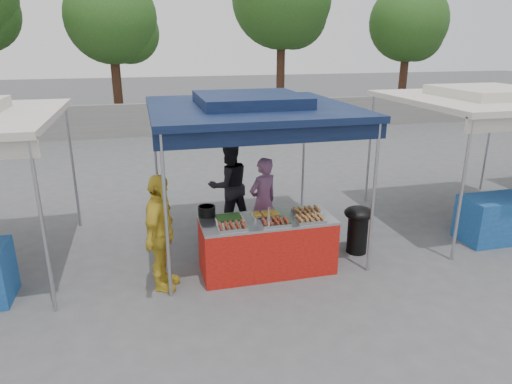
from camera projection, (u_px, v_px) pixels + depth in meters
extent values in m
plane|color=#4F4F51|center=(265.00, 267.00, 7.17)|extent=(80.00, 80.00, 0.00)
cube|color=slate|center=(188.00, 118.00, 17.09)|extent=(40.00, 0.25, 1.20)
cylinder|color=#A5A5AB|center=(166.00, 219.00, 5.99)|extent=(0.05, 0.05, 2.30)
cylinder|color=#A5A5AB|center=(373.00, 201.00, 6.69)|extent=(0.05, 0.05, 2.30)
cylinder|color=#A5A5AB|center=(156.00, 163.00, 8.75)|extent=(0.05, 0.05, 2.30)
cylinder|color=#A5A5AB|center=(304.00, 154.00, 9.45)|extent=(0.05, 0.05, 2.30)
cube|color=#0E1A39|center=(250.00, 108.00, 7.34)|extent=(3.20, 3.20, 0.10)
cube|color=#0E1A39|center=(250.00, 100.00, 7.30)|extent=(1.65, 1.65, 0.18)
cube|color=#0E1A39|center=(276.00, 135.00, 6.01)|extent=(3.20, 0.04, 0.25)
cylinder|color=#A5A5AB|center=(43.00, 230.00, 5.64)|extent=(0.05, 0.05, 2.30)
cylinder|color=#A5A5AB|center=(73.00, 168.00, 8.40)|extent=(0.05, 0.05, 2.30)
cylinder|color=#A5A5AB|center=(461.00, 193.00, 7.04)|extent=(0.05, 0.05, 2.30)
cylinder|color=#A5A5AB|center=(369.00, 150.00, 9.80)|extent=(0.05, 0.05, 2.30)
cylinder|color=#A5A5AB|center=(488.00, 142.00, 10.50)|extent=(0.05, 0.05, 2.30)
cube|color=beige|center=(487.00, 99.00, 8.39)|extent=(3.20, 3.20, 0.10)
cube|color=beige|center=(488.00, 92.00, 8.35)|extent=(1.65, 1.65, 0.18)
cube|color=#1B4D8F|center=(510.00, 217.00, 8.09)|extent=(1.80, 0.70, 0.80)
cylinder|color=#392216|center=(117.00, 80.00, 17.92)|extent=(0.36, 0.36, 3.76)
sphere|color=#28521B|center=(111.00, 17.00, 17.19)|extent=(3.44, 3.44, 3.44)
sphere|color=#28521B|center=(128.00, 33.00, 17.68)|extent=(2.37, 2.37, 2.37)
cylinder|color=#392216|center=(281.00, 67.00, 19.68)|extent=(0.36, 0.36, 4.53)
sphere|color=#28521B|center=(294.00, 15.00, 19.32)|extent=(2.85, 2.85, 2.85)
cylinder|color=#392216|center=(403.00, 76.00, 20.65)|extent=(0.36, 0.36, 3.71)
sphere|color=#28521B|center=(409.00, 22.00, 19.93)|extent=(3.39, 3.39, 3.39)
sphere|color=#28521B|center=(417.00, 35.00, 20.42)|extent=(2.33, 2.33, 2.33)
cube|color=#AA160F|center=(267.00, 246.00, 6.95)|extent=(2.00, 0.80, 0.81)
cube|color=#A5A5AB|center=(268.00, 220.00, 6.81)|extent=(2.00, 0.80, 0.04)
cube|color=#B0B0B4|center=(232.00, 227.00, 6.44)|extent=(0.42, 0.30, 0.05)
cube|color=maroon|center=(232.00, 225.00, 6.43)|extent=(0.35, 0.25, 0.02)
cube|color=#B0B0B4|center=(275.00, 223.00, 6.59)|extent=(0.42, 0.30, 0.05)
cube|color=maroon|center=(275.00, 221.00, 6.58)|extent=(0.35, 0.25, 0.02)
cube|color=#B0B0B4|center=(310.00, 220.00, 6.71)|extent=(0.42, 0.30, 0.05)
cube|color=#9A6434|center=(310.00, 217.00, 6.70)|extent=(0.35, 0.25, 0.02)
cube|color=#B0B0B4|center=(229.00, 219.00, 6.74)|extent=(0.42, 0.30, 0.05)
cube|color=#234D1A|center=(229.00, 217.00, 6.72)|extent=(0.35, 0.25, 0.02)
cube|color=#B0B0B4|center=(265.00, 215.00, 6.88)|extent=(0.42, 0.30, 0.05)
cube|color=#BB8721|center=(266.00, 213.00, 6.87)|extent=(0.35, 0.25, 0.02)
cube|color=#B0B0B4|center=(307.00, 212.00, 7.01)|extent=(0.42, 0.30, 0.05)
cube|color=#9A6434|center=(307.00, 210.00, 7.00)|extent=(0.35, 0.25, 0.02)
cylinder|color=black|center=(207.00, 211.00, 6.91)|extent=(0.26, 0.26, 0.15)
cylinder|color=#A5A5AB|center=(269.00, 223.00, 6.52)|extent=(0.09, 0.09, 0.11)
cylinder|color=black|center=(357.00, 234.00, 7.58)|extent=(0.33, 0.33, 0.65)
ellipsoid|color=black|center=(359.00, 213.00, 7.46)|extent=(0.48, 0.48, 0.22)
cube|color=navy|center=(237.00, 241.00, 7.69)|extent=(0.55, 0.38, 0.33)
cube|color=navy|center=(271.00, 239.00, 7.83)|extent=(0.45, 0.31, 0.27)
cube|color=navy|center=(271.00, 225.00, 7.75)|extent=(0.43, 0.30, 0.26)
imported|color=#794D70|center=(263.00, 202.00, 7.74)|extent=(0.67, 0.57, 1.55)
imported|color=black|center=(229.00, 185.00, 8.45)|extent=(0.93, 0.80, 1.66)
imported|color=gold|center=(160.00, 233.00, 6.32)|extent=(0.72, 1.07, 1.69)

